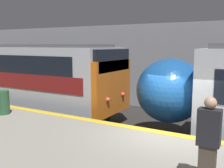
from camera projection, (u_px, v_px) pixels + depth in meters
ground_plane at (169, 167)px, 7.55m from camera, size 120.00×120.00×0.00m
station_rear_barrier at (212, 69)px, 12.84m from camera, size 50.00×0.15×4.62m
person_waiting at (208, 140)px, 4.48m from camera, size 0.38×0.24×1.58m
trash_bin at (3, 102)px, 9.28m from camera, size 0.44×0.44×0.85m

